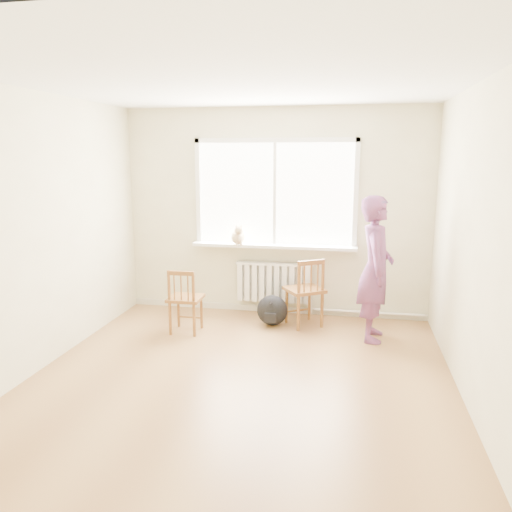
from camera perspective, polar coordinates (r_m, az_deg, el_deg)
The scene contains 13 objects.
floor at distance 4.79m, azimuth -2.13°, elevation -14.47°, with size 4.50×4.50×0.00m, color #9C7040.
ceiling at distance 4.35m, azimuth -2.41°, elevation 19.45°, with size 4.50×4.50×0.00m, color white.
back_wall at distance 6.56m, azimuth 2.21°, elevation 4.94°, with size 4.00×0.01×2.70m, color beige.
window at distance 6.51m, azimuth 2.20°, elevation 7.65°, with size 2.12×0.05×1.42m.
windowsill at distance 6.52m, azimuth 2.03°, elevation 1.16°, with size 2.15×0.22×0.04m, color white.
radiator at distance 6.64m, azimuth 2.03°, elevation -2.98°, with size 1.00×0.12×0.55m.
heating_pipe at distance 6.70m, azimuth 12.73°, elevation -6.32°, with size 0.04×0.04×1.40m, color silver.
baseboard at distance 6.82m, azimuth 2.10°, elevation -6.07°, with size 4.00×0.03×0.08m, color beige.
chair_left at distance 6.00m, azimuth -8.18°, elevation -5.09°, with size 0.39×0.37×0.78m.
chair_right at distance 6.18m, azimuth 5.76°, elevation -4.16°, with size 0.58×0.57×0.86m.
person at distance 5.81m, azimuth 13.50°, elevation -1.44°, with size 0.61×0.40×1.66m, color #B43C5B.
cat at distance 6.49m, azimuth -2.03°, elevation 2.32°, with size 0.25×0.41×0.28m.
backpack at distance 6.26m, azimuth 1.87°, elevation -6.22°, with size 0.39×0.29×0.39m, color black.
Camera 1 is at (0.98, -4.20, 2.10)m, focal length 35.00 mm.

